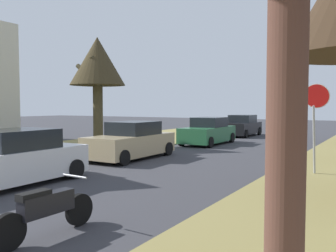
{
  "coord_description": "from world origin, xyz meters",
  "views": [
    {
      "loc": [
        6.86,
        0.0,
        2.24
      ],
      "look_at": [
        0.08,
        11.07,
        1.52
      ],
      "focal_mm": 38.3,
      "sensor_mm": 36.0,
      "label": 1
    }
  ],
  "objects_px": {
    "street_tree_left_mid_b": "(97,63)",
    "parked_motorcycle": "(46,210)",
    "parked_sedan_black": "(242,126)",
    "stop_sign_far": "(316,109)",
    "parked_sedan_white": "(11,160)",
    "parked_sedan_tan": "(131,141)",
    "parked_sedan_green": "(208,132)"
  },
  "relations": [
    {
      "from": "street_tree_left_mid_b",
      "to": "stop_sign_far",
      "type": "bearing_deg",
      "value": -9.92
    },
    {
      "from": "parked_sedan_white",
      "to": "street_tree_left_mid_b",
      "type": "bearing_deg",
      "value": 117.1
    },
    {
      "from": "parked_sedan_white",
      "to": "parked_sedan_green",
      "type": "distance_m",
      "value": 12.94
    },
    {
      "from": "parked_sedan_green",
      "to": "parked_sedan_black",
      "type": "xyz_separation_m",
      "value": [
        -0.31,
        6.6,
        0.0
      ]
    },
    {
      "from": "parked_sedan_white",
      "to": "parked_motorcycle",
      "type": "height_order",
      "value": "parked_sedan_white"
    },
    {
      "from": "parked_sedan_black",
      "to": "parked_sedan_green",
      "type": "bearing_deg",
      "value": -87.3
    },
    {
      "from": "parked_sedan_green",
      "to": "stop_sign_far",
      "type": "bearing_deg",
      "value": -44.22
    },
    {
      "from": "street_tree_left_mid_b",
      "to": "parked_sedan_green",
      "type": "height_order",
      "value": "street_tree_left_mid_b"
    },
    {
      "from": "parked_sedan_green",
      "to": "parked_motorcycle",
      "type": "distance_m",
      "value": 15.68
    },
    {
      "from": "parked_sedan_tan",
      "to": "parked_motorcycle",
      "type": "relative_size",
      "value": 2.16
    },
    {
      "from": "street_tree_left_mid_b",
      "to": "parked_sedan_white",
      "type": "bearing_deg",
      "value": -62.9
    },
    {
      "from": "parked_motorcycle",
      "to": "parked_sedan_green",
      "type": "bearing_deg",
      "value": 105.03
    },
    {
      "from": "stop_sign_far",
      "to": "parked_sedan_green",
      "type": "distance_m",
      "value": 9.87
    },
    {
      "from": "stop_sign_far",
      "to": "parked_sedan_white",
      "type": "distance_m",
      "value": 9.45
    },
    {
      "from": "parked_sedan_white",
      "to": "parked_sedan_tan",
      "type": "relative_size",
      "value": 1.0
    },
    {
      "from": "stop_sign_far",
      "to": "parked_sedan_black",
      "type": "relative_size",
      "value": 0.66
    },
    {
      "from": "stop_sign_far",
      "to": "parked_sedan_black",
      "type": "bearing_deg",
      "value": 118.61
    },
    {
      "from": "street_tree_left_mid_b",
      "to": "parked_sedan_green",
      "type": "xyz_separation_m",
      "value": [
        4.18,
        4.86,
        -3.77
      ]
    },
    {
      "from": "parked_sedan_white",
      "to": "parked_sedan_black",
      "type": "xyz_separation_m",
      "value": [
        -0.27,
        19.54,
        0.0
      ]
    },
    {
      "from": "street_tree_left_mid_b",
      "to": "parked_motorcycle",
      "type": "height_order",
      "value": "street_tree_left_mid_b"
    },
    {
      "from": "parked_sedan_white",
      "to": "parked_sedan_tan",
      "type": "bearing_deg",
      "value": 92.87
    },
    {
      "from": "stop_sign_far",
      "to": "street_tree_left_mid_b",
      "type": "xyz_separation_m",
      "value": [
        -11.18,
        1.95,
        2.33
      ]
    },
    {
      "from": "stop_sign_far",
      "to": "parked_sedan_white",
      "type": "relative_size",
      "value": 0.66
    },
    {
      "from": "street_tree_left_mid_b",
      "to": "parked_motorcycle",
      "type": "distance_m",
      "value": 13.78
    },
    {
      "from": "parked_sedan_tan",
      "to": "parked_motorcycle",
      "type": "distance_m",
      "value": 9.29
    },
    {
      "from": "parked_sedan_black",
      "to": "parked_motorcycle",
      "type": "xyz_separation_m",
      "value": [
        4.38,
        -21.74,
        -0.24
      ]
    },
    {
      "from": "stop_sign_far",
      "to": "parked_sedan_tan",
      "type": "xyz_separation_m",
      "value": [
        -7.34,
        -0.16,
        -1.43
      ]
    },
    {
      "from": "parked_sedan_white",
      "to": "parked_sedan_green",
      "type": "height_order",
      "value": "same"
    },
    {
      "from": "parked_sedan_green",
      "to": "street_tree_left_mid_b",
      "type": "bearing_deg",
      "value": -130.7
    },
    {
      "from": "stop_sign_far",
      "to": "parked_sedan_tan",
      "type": "distance_m",
      "value": 7.48
    },
    {
      "from": "parked_sedan_tan",
      "to": "parked_motorcycle",
      "type": "xyz_separation_m",
      "value": [
        4.41,
        -8.17,
        -0.24
      ]
    },
    {
      "from": "street_tree_left_mid_b",
      "to": "parked_sedan_black",
      "type": "height_order",
      "value": "street_tree_left_mid_b"
    }
  ]
}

